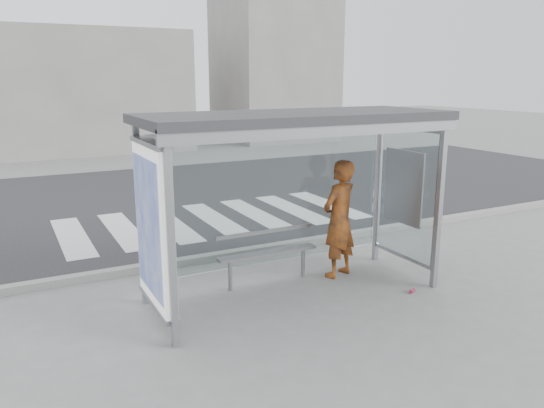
{
  "coord_description": "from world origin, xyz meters",
  "views": [
    {
      "loc": [
        -3.59,
        -6.23,
        3.07
      ],
      "look_at": [
        -0.27,
        0.2,
        1.34
      ],
      "focal_mm": 35.0,
      "sensor_mm": 36.0,
      "label": 1
    }
  ],
  "objects": [
    {
      "name": "person",
      "position": [
        0.99,
        0.36,
        0.93
      ],
      "size": [
        0.79,
        0.64,
        1.86
      ],
      "primitive_type": "imported",
      "rotation": [
        0.0,
        0.0,
        3.48
      ],
      "color": "#F04516",
      "rests_on": "ground"
    },
    {
      "name": "bench",
      "position": [
        -0.15,
        0.58,
        0.5
      ],
      "size": [
        1.6,
        0.21,
        0.83
      ],
      "color": "slate",
      "rests_on": "ground"
    },
    {
      "name": "curb",
      "position": [
        0.0,
        1.95,
        0.06
      ],
      "size": [
        30.0,
        0.18,
        0.12
      ],
      "primitive_type": "cube",
      "color": "gray",
      "rests_on": "ground"
    },
    {
      "name": "crosswalk",
      "position": [
        0.5,
        4.5,
        0.0
      ],
      "size": [
        6.55,
        3.0,
        0.0
      ],
      "color": "silver",
      "rests_on": "ground"
    },
    {
      "name": "ground",
      "position": [
        0.0,
        0.0,
        0.0
      ],
      "size": [
        80.0,
        80.0,
        0.0
      ],
      "primitive_type": "plane",
      "color": "slate",
      "rests_on": "ground"
    },
    {
      "name": "building_right",
      "position": [
        9.0,
        18.0,
        3.5
      ],
      "size": [
        5.0,
        5.0,
        7.0
      ],
      "primitive_type": "cube",
      "color": "slate",
      "rests_on": "ground"
    },
    {
      "name": "road",
      "position": [
        0.0,
        7.0,
        0.0
      ],
      "size": [
        30.0,
        10.0,
        0.01
      ],
      "primitive_type": "cube",
      "color": "#252528",
      "rests_on": "ground"
    },
    {
      "name": "soda_can",
      "position": [
        1.56,
        -0.73,
        0.03
      ],
      "size": [
        0.12,
        0.1,
        0.06
      ],
      "primitive_type": "cylinder",
      "rotation": [
        0.0,
        1.57,
        0.44
      ],
      "color": "#C03858",
      "rests_on": "ground"
    },
    {
      "name": "bus_shelter",
      "position": [
        -0.37,
        0.06,
        1.98
      ],
      "size": [
        4.25,
        1.65,
        2.62
      ],
      "color": "gray",
      "rests_on": "ground"
    },
    {
      "name": "building_center",
      "position": [
        0.0,
        18.0,
        2.5
      ],
      "size": [
        8.0,
        5.0,
        5.0
      ],
      "primitive_type": "cube",
      "color": "slate",
      "rests_on": "ground"
    }
  ]
}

